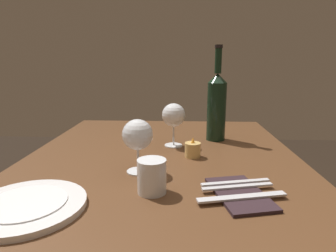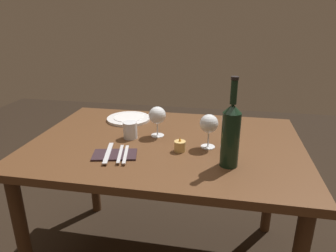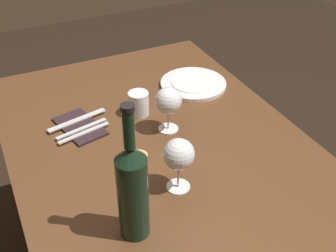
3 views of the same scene
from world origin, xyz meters
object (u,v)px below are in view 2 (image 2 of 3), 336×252
object	(u,v)px
wine_glass_right	(209,124)
fork_outer	(126,154)
wine_glass_left	(157,116)
water_tumbler	(130,131)
wine_bottle	(231,134)
table_knife	(108,153)
folded_napkin	(115,155)
fork_inner	(120,154)
dinner_plate	(129,119)
votive_candle	(180,146)

from	to	relation	value
wine_glass_right	fork_outer	size ratio (longest dim) A/B	0.89
wine_glass_left	water_tumbler	xyz separation A→B (m)	(0.13, 0.05, -0.07)
wine_bottle	table_knife	bearing A→B (deg)	0.04
folded_napkin	fork_outer	distance (m)	0.05
wine_glass_right	fork_inner	bearing A→B (deg)	24.15
wine_glass_left	table_knife	world-z (taller)	wine_glass_left
wine_glass_left	water_tumbler	bearing A→B (deg)	22.05
wine_glass_left	folded_napkin	xyz separation A→B (m)	(0.13, 0.26, -0.10)
wine_glass_right	water_tumbler	distance (m)	0.40
dinner_plate	fork_outer	distance (m)	0.49
wine_glass_right	table_knife	bearing A→B (deg)	21.32
wine_glass_right	votive_candle	world-z (taller)	wine_glass_right
dinner_plate	folded_napkin	distance (m)	0.48
wine_glass_left	votive_candle	bearing A→B (deg)	131.06
wine_bottle	water_tumbler	size ratio (longest dim) A/B	4.45
folded_napkin	table_knife	world-z (taller)	table_knife
wine_glass_left	wine_bottle	xyz separation A→B (m)	(-0.36, 0.26, 0.03)
fork_outer	table_knife	size ratio (longest dim) A/B	0.85
wine_glass_left	dinner_plate	world-z (taller)	wine_glass_left
dinner_plate	fork_outer	bearing A→B (deg)	106.12
wine_glass_right	fork_outer	world-z (taller)	wine_glass_right
votive_candle	dinner_plate	world-z (taller)	votive_candle
votive_candle	folded_napkin	size ratio (longest dim) A/B	0.32
folded_napkin	fork_inner	distance (m)	0.03
wine_glass_left	fork_inner	xyz separation A→B (m)	(0.11, 0.26, -0.10)
votive_candle	dinner_plate	xyz separation A→B (m)	(0.36, -0.37, -0.02)
wine_glass_left	folded_napkin	bearing A→B (deg)	62.65
wine_glass_right	dinner_plate	size ratio (longest dim) A/B	0.64
wine_glass_right	wine_glass_left	bearing A→B (deg)	-19.69
wine_glass_left	fork_inner	world-z (taller)	wine_glass_left
wine_glass_left	dinner_plate	bearing A→B (deg)	-43.66
water_tumbler	fork_inner	world-z (taller)	water_tumbler
dinner_plate	fork_outer	size ratio (longest dim) A/B	1.40
votive_candle	table_knife	size ratio (longest dim) A/B	0.32
fork_inner	fork_outer	distance (m)	0.02
dinner_plate	fork_inner	bearing A→B (deg)	103.26
wine_glass_left	votive_candle	world-z (taller)	wine_glass_left
water_tumbler	fork_inner	bearing A→B (deg)	94.92
water_tumbler	table_knife	bearing A→B (deg)	79.88
dinner_plate	fork_inner	distance (m)	0.48
dinner_plate	wine_glass_left	bearing A→B (deg)	136.34
wine_glass_right	votive_candle	xyz separation A→B (m)	(0.12, 0.07, -0.09)
dinner_plate	table_knife	size ratio (longest dim) A/B	1.20
wine_glass_right	dinner_plate	bearing A→B (deg)	-32.23
wine_bottle	fork_outer	bearing A→B (deg)	0.05
wine_glass_right	fork_inner	distance (m)	0.42
wine_bottle	wine_glass_right	bearing A→B (deg)	-60.23
dinner_plate	table_knife	world-z (taller)	dinner_plate
wine_glass_left	votive_candle	distance (m)	0.23
fork_inner	water_tumbler	bearing A→B (deg)	-85.08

